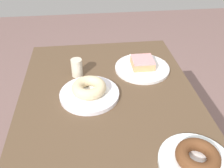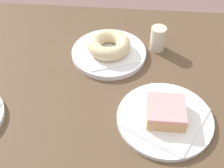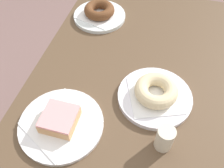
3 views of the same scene
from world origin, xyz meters
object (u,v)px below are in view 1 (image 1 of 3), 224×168
at_px(donut_glazed_square, 143,63).
at_px(donut_sugar_ring, 89,88).
at_px(sugar_jar, 77,68).
at_px(donut_chocolate_ring, 198,156).
at_px(plate_glazed_square, 142,68).
at_px(plate_sugar_ring, 90,94).
at_px(plate_chocolate_ring, 196,163).

distance_m(donut_glazed_square, donut_sugar_ring, 0.28).
distance_m(donut_glazed_square, sugar_jar, 0.27).
relative_size(donut_chocolate_ring, plate_glazed_square, 0.51).
distance_m(donut_chocolate_ring, plate_sugar_ring, 0.42).
height_order(plate_glazed_square, donut_sugar_ring, donut_sugar_ring).
bearing_deg(donut_sugar_ring, plate_chocolate_ring, 39.45).
xyz_separation_m(plate_chocolate_ring, donut_glazed_square, (-0.48, -0.04, 0.03)).
bearing_deg(plate_sugar_ring, donut_glazed_square, 124.10).
bearing_deg(donut_glazed_square, sugar_jar, -86.82).
distance_m(donut_sugar_ring, sugar_jar, 0.15).
xyz_separation_m(donut_chocolate_ring, plate_sugar_ring, (-0.33, -0.27, -0.03)).
xyz_separation_m(plate_chocolate_ring, donut_sugar_ring, (-0.33, -0.27, 0.03)).
bearing_deg(plate_glazed_square, donut_glazed_square, 0.00).
bearing_deg(plate_glazed_square, sugar_jar, -86.82).
xyz_separation_m(plate_chocolate_ring, donut_chocolate_ring, (0.00, 0.00, 0.03)).
relative_size(plate_chocolate_ring, donut_glazed_square, 2.26).
distance_m(plate_sugar_ring, sugar_jar, 0.15).
bearing_deg(donut_sugar_ring, plate_glazed_square, 124.10).
xyz_separation_m(plate_chocolate_ring, plate_sugar_ring, (-0.33, -0.27, 0.00)).
xyz_separation_m(plate_glazed_square, donut_glazed_square, (0.00, 0.00, 0.03)).
height_order(donut_glazed_square, donut_sugar_ring, donut_sugar_ring).
bearing_deg(donut_sugar_ring, sugar_jar, -162.79).
height_order(donut_chocolate_ring, sugar_jar, sugar_jar).
bearing_deg(plate_chocolate_ring, plate_sugar_ring, -140.55).
relative_size(donut_sugar_ring, sugar_jar, 1.67).
bearing_deg(sugar_jar, plate_sugar_ring, 17.21).
distance_m(plate_chocolate_ring, donut_sugar_ring, 0.42).
height_order(plate_glazed_square, donut_glazed_square, donut_glazed_square).
height_order(plate_chocolate_ring, donut_chocolate_ring, donut_chocolate_ring).
bearing_deg(sugar_jar, donut_glazed_square, 93.18).
xyz_separation_m(plate_glazed_square, donut_sugar_ring, (0.15, -0.23, 0.03)).
bearing_deg(plate_chocolate_ring, plate_glazed_square, -175.21).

